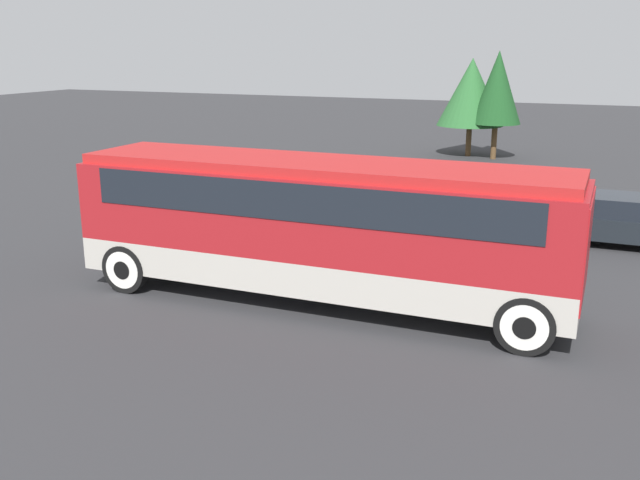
{
  "coord_description": "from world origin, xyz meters",
  "views": [
    {
      "loc": [
        5.82,
        -14.03,
        5.63
      ],
      "look_at": [
        0.0,
        0.0,
        1.44
      ],
      "focal_mm": 40.0,
      "sensor_mm": 36.0,
      "label": 1
    }
  ],
  "objects_px": {
    "parked_car_mid": "(319,217)",
    "parked_car_far": "(599,218)",
    "tour_bus": "(324,219)",
    "parked_car_near": "(395,201)"
  },
  "relations": [
    {
      "from": "parked_car_near",
      "to": "parked_car_far",
      "type": "relative_size",
      "value": 0.89
    },
    {
      "from": "tour_bus",
      "to": "parked_car_mid",
      "type": "bearing_deg",
      "value": 113.97
    },
    {
      "from": "tour_bus",
      "to": "parked_car_far",
      "type": "bearing_deg",
      "value": 54.52
    },
    {
      "from": "parked_car_near",
      "to": "parked_car_mid",
      "type": "height_order",
      "value": "parked_car_mid"
    },
    {
      "from": "tour_bus",
      "to": "parked_car_mid",
      "type": "relative_size",
      "value": 2.56
    },
    {
      "from": "parked_car_far",
      "to": "parked_car_mid",
      "type": "bearing_deg",
      "value": -159.1
    },
    {
      "from": "parked_car_mid",
      "to": "parked_car_far",
      "type": "xyz_separation_m",
      "value": [
        7.65,
        2.92,
        0.0
      ]
    },
    {
      "from": "parked_car_mid",
      "to": "parked_car_far",
      "type": "bearing_deg",
      "value": 20.9
    },
    {
      "from": "tour_bus",
      "to": "parked_car_near",
      "type": "height_order",
      "value": "tour_bus"
    },
    {
      "from": "parked_car_mid",
      "to": "parked_car_far",
      "type": "distance_m",
      "value": 8.19
    }
  ]
}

